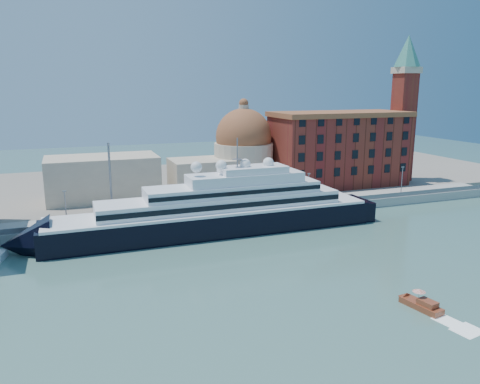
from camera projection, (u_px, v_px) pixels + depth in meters
name	position (u px, v px, depth m)	size (l,w,h in m)	color
ground	(244.00, 269.00, 85.76)	(400.00, 400.00, 0.00)	#3A655F
quay	(195.00, 216.00, 116.59)	(180.00, 10.00, 2.50)	gray
land	(163.00, 185.00, 154.15)	(260.00, 72.00, 2.00)	slate
quay_fence	(200.00, 213.00, 112.07)	(180.00, 0.10, 1.20)	slate
superyacht	(204.00, 215.00, 105.55)	(84.38, 11.70, 25.22)	black
water_taxi	(422.00, 304.00, 70.27)	(3.38, 6.88, 3.13)	maroon
warehouse	(339.00, 148.00, 147.95)	(43.00, 19.00, 23.25)	maroon
campanile	(404.00, 99.00, 152.81)	(8.40, 8.40, 47.00)	maroon
church	(195.00, 162.00, 138.34)	(66.00, 18.00, 25.50)	beige
lamp_posts	(144.00, 187.00, 108.82)	(120.80, 2.40, 18.00)	slate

